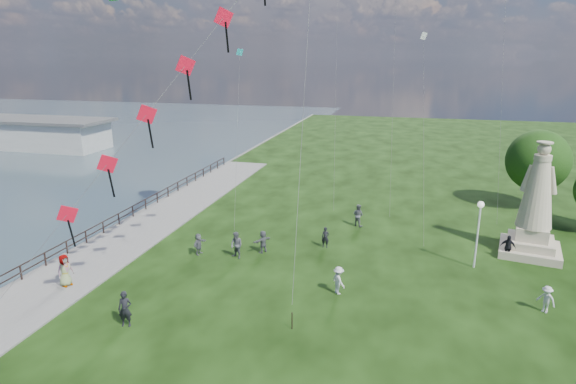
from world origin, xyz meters
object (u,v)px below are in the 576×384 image
(person_6, at_px, (325,237))
(person_8, at_px, (546,299))
(person_1, at_px, (236,245))
(person_2, at_px, (339,280))
(person_9, at_px, (508,247))
(person_0, at_px, (125,309))
(person_10, at_px, (65,272))
(pier_pavilion, at_px, (16,132))
(statue, at_px, (535,213))
(person_5, at_px, (199,244))
(person_11, at_px, (263,242))
(lamppost, at_px, (479,220))
(person_7, at_px, (358,215))

(person_6, bearing_deg, person_8, -28.03)
(person_1, height_order, person_2, person_1)
(person_1, bearing_deg, person_9, 38.76)
(person_0, xyz_separation_m, person_6, (7.72, 12.49, -0.19))
(person_6, bearing_deg, person_10, -147.60)
(pier_pavilion, xyz_separation_m, person_8, (64.88, -34.12, -1.10))
(person_0, bearing_deg, person_9, 21.05)
(statue, bearing_deg, person_1, -152.57)
(pier_pavilion, xyz_separation_m, person_0, (44.49, -40.79, -0.92))
(person_1, bearing_deg, person_8, 16.62)
(person_0, xyz_separation_m, person_10, (-5.69, 2.83, 0.03))
(person_5, bearing_deg, person_11, -62.60)
(person_1, bearing_deg, pier_pavilion, 170.59)
(pier_pavilion, distance_m, person_6, 59.40)
(person_2, bearing_deg, person_1, 23.82)
(person_10, bearing_deg, lamppost, -51.16)
(lamppost, xyz_separation_m, person_7, (-8.02, 5.88, -2.26))
(person_0, height_order, person_1, person_0)
(person_0, height_order, person_7, person_0)
(person_11, bearing_deg, person_2, 86.33)
(person_8, bearing_deg, statue, 123.12)
(person_6, relative_size, person_10, 0.77)
(lamppost, distance_m, person_2, 9.87)
(pier_pavilion, distance_m, person_10, 54.29)
(lamppost, distance_m, person_11, 13.88)
(pier_pavilion, distance_m, person_5, 54.35)
(person_7, distance_m, person_11, 8.92)
(statue, height_order, person_1, statue)
(person_9, bearing_deg, lamppost, -125.98)
(pier_pavilion, xyz_separation_m, person_11, (48.28, -30.25, -1.06))
(pier_pavilion, relative_size, person_5, 20.50)
(statue, bearing_deg, person_6, -159.35)
(statue, bearing_deg, lamppost, -128.96)
(person_1, height_order, person_10, person_10)
(person_0, distance_m, person_1, 9.49)
(statue, relative_size, person_6, 5.24)
(person_7, bearing_deg, person_0, 88.34)
(person_8, bearing_deg, person_1, -148.66)
(person_0, distance_m, person_2, 11.35)
(person_5, relative_size, person_11, 0.94)
(lamppost, xyz_separation_m, person_8, (2.97, -4.93, -2.41))
(person_8, relative_size, person_9, 0.90)
(pier_pavilion, relative_size, person_1, 16.62)
(person_5, bearing_deg, pier_pavilion, 63.21)
(person_2, distance_m, person_7, 11.49)
(person_10, bearing_deg, pier_pavilion, 63.68)
(person_2, height_order, person_11, person_2)
(lamppost, relative_size, person_8, 2.95)
(person_1, distance_m, person_2, 7.93)
(person_0, relative_size, person_8, 1.25)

